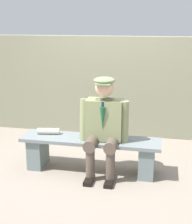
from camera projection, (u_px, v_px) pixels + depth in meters
name	position (u px, v px, depth m)	size (l,w,h in m)	color
ground_plane	(91.00, 170.00, 4.32)	(30.00, 30.00, 0.00)	gray
bench	(91.00, 150.00, 4.25)	(1.77, 0.41, 0.44)	slate
seated_man	(104.00, 123.00, 4.05)	(0.61, 0.57, 1.24)	gray
rolled_magazine	(48.00, 131.00, 4.35)	(0.08, 0.08, 0.29)	beige
stadium_wall	(111.00, 86.00, 5.56)	(12.00, 0.24, 1.64)	gray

